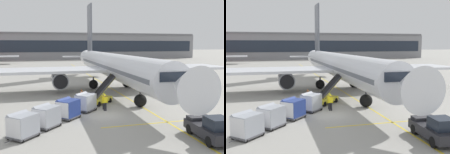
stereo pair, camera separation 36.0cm
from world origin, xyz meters
TOP-DOWN VIEW (x-y plane):
  - ground_plane at (0.00, 0.00)m, footprint 600.00×600.00m
  - parked_airplane at (4.77, 14.09)m, footprint 36.93×46.78m
  - belt_loader at (0.78, 4.97)m, footprint 4.63×4.49m
  - baggage_cart_lead at (-1.53, 1.81)m, footprint 2.53×2.56m
  - baggage_cart_second at (-3.56, -0.46)m, footprint 2.53×2.56m
  - baggage_cart_third at (-5.56, -2.66)m, footprint 2.53×2.56m
  - baggage_cart_fourth at (-7.31, -4.67)m, footprint 2.53×2.56m
  - pushback_tug at (5.89, -8.69)m, footprint 2.41×4.54m
  - ground_crew_by_loader at (0.48, 1.45)m, footprint 0.57×0.27m
  - ground_crew_by_carts at (-1.57, 1.50)m, footprint 0.56×0.32m
  - ground_crew_marshaller at (0.53, 2.15)m, footprint 0.48×0.42m
  - safety_cone_engine_keepout at (-0.50, 10.94)m, footprint 0.70×0.70m
  - safety_cone_wingtip at (-0.44, 10.22)m, footprint 0.56×0.56m
  - apron_guidance_line_lead_in at (4.84, 13.19)m, footprint 0.20×110.00m
  - apron_guidance_line_stop_bar at (4.76, -3.96)m, footprint 12.00×0.20m
  - terminal_building at (5.95, 105.30)m, footprint 132.22×17.56m

SIDE VIEW (x-z plane):
  - ground_plane at x=0.00m, z-range 0.00..0.00m
  - apron_guidance_line_lead_in at x=4.84m, z-range 0.00..0.01m
  - apron_guidance_line_stop_bar at x=4.76m, z-range 0.00..0.01m
  - safety_cone_wingtip at x=-0.44m, z-range -0.01..0.62m
  - safety_cone_engine_keepout at x=-0.50m, z-range -0.01..0.78m
  - pushback_tug at x=5.89m, z-range -0.09..1.74m
  - belt_loader at x=0.78m, z-range -0.72..2.52m
  - ground_crew_by_loader at x=0.48m, z-range 0.13..1.87m
  - ground_crew_by_carts at x=-1.57m, z-range 0.13..1.87m
  - ground_crew_marshaller at x=0.53m, z-range 0.13..1.87m
  - baggage_cart_lead at x=-1.53m, z-range 0.04..1.96m
  - baggage_cart_second at x=-3.56m, z-range 0.04..1.96m
  - baggage_cart_third at x=-5.56m, z-range 0.04..1.96m
  - baggage_cart_fourth at x=-7.31m, z-range 0.04..1.96m
  - parked_airplane at x=4.77m, z-range -4.17..11.44m
  - terminal_building at x=5.95m, z-range -0.05..12.33m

